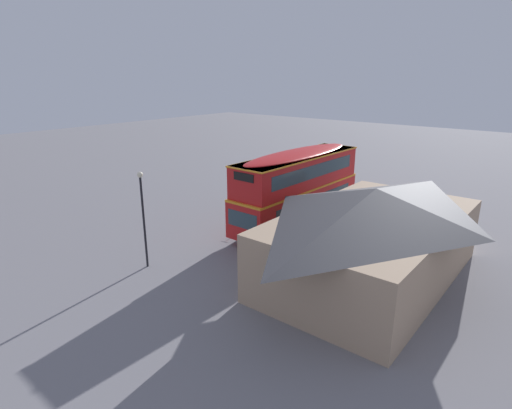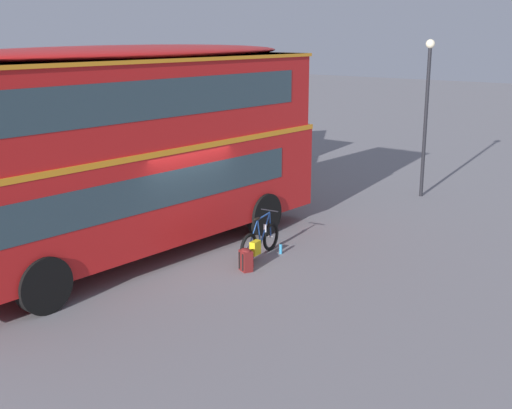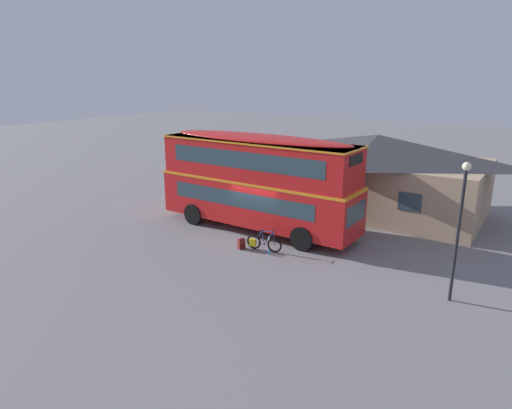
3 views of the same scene
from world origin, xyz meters
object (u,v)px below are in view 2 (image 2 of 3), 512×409
Objects in this scene: touring_bicycle at (260,242)px; street_lamp at (427,102)px; backpack_on_ground at (246,259)px; water_bottle_blue_sports at (281,249)px; double_decker_bus at (132,144)px.

street_lamp reaches higher than touring_bicycle.
touring_bicycle is 3.29× the size of backpack_on_ground.
street_lamp is at bearing -0.41° from water_bottle_blue_sports.
backpack_on_ground is (0.84, -2.58, -2.38)m from double_decker_bus.
touring_bicycle is 8.31m from street_lamp.
street_lamp is at bearing 0.30° from backpack_on_ground.
double_decker_bus is at bearing 165.24° from street_lamp.
double_decker_bus is 9.97m from street_lamp.
water_bottle_blue_sports is 0.05× the size of street_lamp.
double_decker_bus is 4.19m from water_bottle_blue_sports.
backpack_on_ground is 1.94× the size of water_bottle_blue_sports.
double_decker_bus is at bearing 107.98° from backpack_on_ground.
water_bottle_blue_sports is at bearing 4.04° from backpack_on_ground.
touring_bicycle is 6.39× the size of water_bottle_blue_sports.
double_decker_bus is 20.39× the size of backpack_on_ground.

